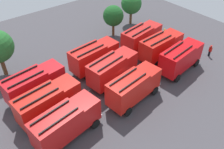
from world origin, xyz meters
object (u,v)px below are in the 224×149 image
(fire_truck_4, at_px, (112,68))
(tree_1, at_px, (113,16))
(fire_truck_1, at_px, (134,86))
(fire_truck_3, at_px, (48,101))
(fire_truck_0, at_px, (66,122))
(firefighter_1, at_px, (19,87))
(fire_truck_2, at_px, (181,57))
(fire_truck_8, at_px, (142,37))
(firefighter_0, at_px, (210,50))
(fire_truck_7, at_px, (94,56))
(firefighter_2, at_px, (164,33))
(fire_truck_6, at_px, (35,83))
(firefighter_3, at_px, (159,31))
(fire_truck_5, at_px, (161,46))
(tree_2, at_px, (131,4))
(traffic_cone_1, at_px, (126,86))

(fire_truck_4, xyz_separation_m, tree_1, (7.95, 9.58, 1.39))
(fire_truck_1, bearing_deg, fire_truck_3, 149.55)
(fire_truck_0, relative_size, firefighter_1, 4.08)
(fire_truck_3, relative_size, tree_1, 1.41)
(fire_truck_2, distance_m, firefighter_1, 21.11)
(fire_truck_1, xyz_separation_m, fire_truck_8, (8.73, 7.61, 0.00))
(firefighter_0, xyz_separation_m, firefighter_1, (-25.36, 9.91, 0.03))
(fire_truck_7, xyz_separation_m, firefighter_2, (14.21, -0.19, -1.25))
(fire_truck_6, distance_m, firefighter_3, 22.70)
(fire_truck_0, xyz_separation_m, fire_truck_7, (8.81, 7.64, 0.00))
(fire_truck_6, bearing_deg, fire_truck_1, -47.64)
(fire_truck_6, bearing_deg, fire_truck_5, -17.87)
(tree_2, bearing_deg, fire_truck_8, -122.16)
(fire_truck_0, relative_size, fire_truck_3, 1.01)
(fire_truck_4, xyz_separation_m, traffic_cone_1, (0.46, -2.15, -1.82))
(fire_truck_0, height_order, fire_truck_6, same)
(firefighter_0, height_order, tree_2, tree_2)
(fire_truck_8, xyz_separation_m, tree_2, (4.80, 7.63, 1.65))
(firefighter_1, xyz_separation_m, firefighter_3, (23.97, -0.89, -0.02))
(fire_truck_5, distance_m, firefighter_3, 6.95)
(fire_truck_3, bearing_deg, fire_truck_6, 81.86)
(fire_truck_1, xyz_separation_m, firefighter_3, (13.99, 8.74, -1.14))
(fire_truck_2, bearing_deg, fire_truck_8, 85.76)
(fire_truck_3, bearing_deg, tree_2, 20.82)
(fire_truck_7, xyz_separation_m, tree_1, (8.12, 5.87, 1.39))
(fire_truck_5, xyz_separation_m, firefighter_2, (5.26, 3.76, -1.25))
(fire_truck_0, distance_m, fire_truck_3, 3.66)
(firefighter_1, relative_size, traffic_cone_1, 2.71)
(fire_truck_3, xyz_separation_m, firefighter_2, (23.09, 3.79, -1.25))
(fire_truck_2, xyz_separation_m, firefighter_0, (6.44, -0.62, -1.14))
(fire_truck_8, relative_size, tree_2, 1.32)
(fire_truck_4, distance_m, tree_2, 17.32)
(fire_truck_4, relative_size, firefighter_3, 4.16)
(tree_2, relative_size, traffic_cone_1, 8.38)
(fire_truck_3, relative_size, firefighter_0, 4.15)
(firefighter_1, bearing_deg, fire_truck_6, 167.52)
(fire_truck_0, xyz_separation_m, fire_truck_5, (17.77, 3.69, 0.00))
(firefighter_0, bearing_deg, fire_truck_6, -0.93)
(firefighter_0, bearing_deg, firefighter_3, -63.96)
(fire_truck_6, xyz_separation_m, fire_truck_7, (8.74, 0.30, 0.00))
(fire_truck_7, distance_m, firefighter_2, 14.26)
(fire_truck_7, relative_size, tree_1, 1.40)
(fire_truck_2, height_order, tree_2, tree_2)
(fire_truck_2, height_order, firefighter_0, fire_truck_2)
(fire_truck_1, relative_size, firefighter_3, 4.13)
(fire_truck_1, xyz_separation_m, firefighter_1, (-9.98, 9.62, -1.12))
(fire_truck_0, xyz_separation_m, tree_1, (16.93, 13.51, 1.39))
(fire_truck_2, bearing_deg, fire_truck_1, 176.20)
(fire_truck_6, relative_size, tree_2, 1.31)
(firefighter_2, bearing_deg, fire_truck_1, 86.49)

